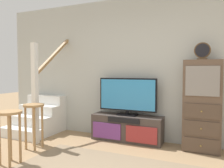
# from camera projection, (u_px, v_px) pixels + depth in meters

# --- Properties ---
(back_wall) EXTENTS (6.40, 0.12, 2.70)m
(back_wall) POSITION_uv_depth(u_px,v_px,m) (147.00, 68.00, 4.22)
(back_wall) COLOR #B2B7B2
(back_wall) RESTS_ON ground_plane
(media_console) EXTENTS (1.32, 0.38, 0.48)m
(media_console) POSITION_uv_depth(u_px,v_px,m) (127.00, 128.00, 4.16)
(media_console) COLOR #423833
(media_console) RESTS_ON ground_plane
(television) EXTENTS (1.10, 0.22, 0.69)m
(television) POSITION_uv_depth(u_px,v_px,m) (127.00, 96.00, 4.15)
(television) COLOR black
(television) RESTS_ON media_console
(side_cabinet) EXTENTS (0.58, 0.38, 1.48)m
(side_cabinet) POSITION_uv_depth(u_px,v_px,m) (202.00, 106.00, 3.62)
(side_cabinet) COLOR brown
(side_cabinet) RESTS_ON ground_plane
(desk_clock) EXTENTS (0.25, 0.08, 0.28)m
(desk_clock) POSITION_uv_depth(u_px,v_px,m) (202.00, 51.00, 3.56)
(desk_clock) COLOR #4C3823
(desk_clock) RESTS_ON side_cabinet
(staircase) EXTENTS (1.00, 1.36, 2.20)m
(staircase) POSITION_uv_depth(u_px,v_px,m) (45.00, 113.00, 4.94)
(staircase) COLOR white
(staircase) RESTS_ON ground_plane
(bar_stool_near) EXTENTS (0.34, 0.34, 0.75)m
(bar_stool_near) POSITION_uv_depth(u_px,v_px,m) (9.00, 125.00, 3.11)
(bar_stool_near) COLOR #A37A4C
(bar_stool_near) RESTS_ON ground_plane
(bar_stool_far) EXTENTS (0.34, 0.34, 0.75)m
(bar_stool_far) POSITION_uv_depth(u_px,v_px,m) (34.00, 116.00, 3.74)
(bar_stool_far) COLOR #A37A4C
(bar_stool_far) RESTS_ON ground_plane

